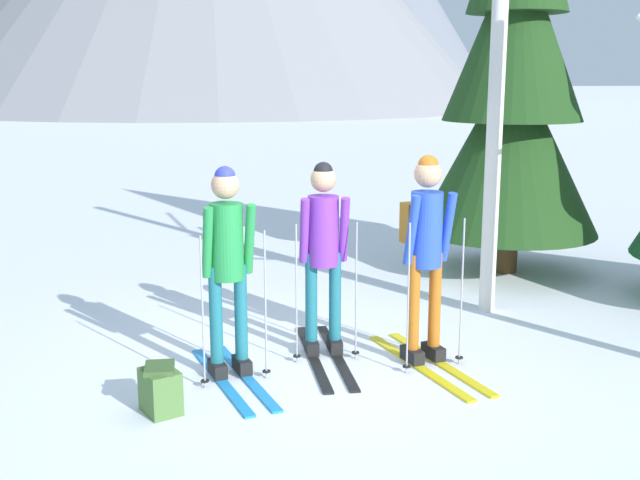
# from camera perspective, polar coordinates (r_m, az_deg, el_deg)

# --- Properties ---
(ground_plane) EXTENTS (400.00, 400.00, 0.00)m
(ground_plane) POSITION_cam_1_polar(r_m,az_deg,el_deg) (6.99, -0.18, -9.19)
(ground_plane) COLOR white
(skier_in_green) EXTENTS (0.71, 1.61, 1.81)m
(skier_in_green) POSITION_cam_1_polar(r_m,az_deg,el_deg) (6.50, -6.91, -1.36)
(skier_in_green) COLOR #1E84D1
(skier_in_green) RESTS_ON ground
(skier_in_purple) EXTENTS (0.61, 1.70, 1.79)m
(skier_in_purple) POSITION_cam_1_polar(r_m,az_deg,el_deg) (6.96, 0.25, -0.76)
(skier_in_purple) COLOR black
(skier_in_purple) RESTS_ON ground
(skier_in_blue) EXTENTS (0.73, 1.71, 1.87)m
(skier_in_blue) POSITION_cam_1_polar(r_m,az_deg,el_deg) (6.83, 7.78, -0.42)
(skier_in_blue) COLOR yellow
(skier_in_blue) RESTS_ON ground
(pine_tree_mid) EXTENTS (2.31, 2.31, 5.57)m
(pine_tree_mid) POSITION_cam_1_polar(r_m,az_deg,el_deg) (10.20, 14.10, 11.76)
(pine_tree_mid) COLOR #51381E
(pine_tree_mid) RESTS_ON ground
(birch_tree_tall) EXTENTS (0.52, 0.78, 4.93)m
(birch_tree_tall) POSITION_cam_1_polar(r_m,az_deg,el_deg) (8.38, 12.95, 11.52)
(birch_tree_tall) COLOR silver
(birch_tree_tall) RESTS_ON ground
(backpack_on_snow_front) EXTENTS (0.35, 0.39, 0.38)m
(backpack_on_snow_front) POSITION_cam_1_polar(r_m,az_deg,el_deg) (6.12, -11.71, -10.76)
(backpack_on_snow_front) COLOR #4C7238
(backpack_on_snow_front) RESTS_ON ground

